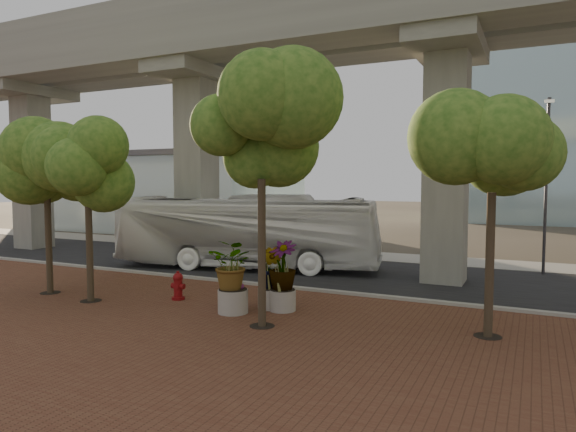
% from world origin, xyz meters
% --- Properties ---
extents(ground, '(160.00, 160.00, 0.00)m').
position_xyz_m(ground, '(0.00, 0.00, 0.00)').
color(ground, '#3B362B').
rests_on(ground, ground).
extents(brick_plaza, '(70.00, 13.00, 0.06)m').
position_xyz_m(brick_plaza, '(0.00, -8.00, 0.03)').
color(brick_plaza, brown).
rests_on(brick_plaza, ground).
extents(asphalt_road, '(90.00, 8.00, 0.04)m').
position_xyz_m(asphalt_road, '(0.00, 2.00, 0.02)').
color(asphalt_road, black).
rests_on(asphalt_road, ground).
extents(curb_strip, '(70.00, 0.25, 0.16)m').
position_xyz_m(curb_strip, '(0.00, -2.00, 0.08)').
color(curb_strip, '#9B9990').
rests_on(curb_strip, ground).
extents(far_sidewalk, '(90.00, 3.00, 0.06)m').
position_xyz_m(far_sidewalk, '(0.00, 7.50, 0.03)').
color(far_sidewalk, '#9B9990').
rests_on(far_sidewalk, ground).
extents(transit_viaduct, '(72.00, 5.60, 12.40)m').
position_xyz_m(transit_viaduct, '(0.00, 2.00, 7.29)').
color(transit_viaduct, gray).
rests_on(transit_viaduct, ground).
extents(station_pavilion, '(23.00, 13.00, 6.30)m').
position_xyz_m(station_pavilion, '(-20.00, 16.00, 3.22)').
color(station_pavilion, silver).
rests_on(station_pavilion, ground).
extents(transit_bus, '(12.51, 5.34, 3.40)m').
position_xyz_m(transit_bus, '(-2.73, 1.33, 1.70)').
color(transit_bus, white).
rests_on(transit_bus, ground).
extents(fire_hydrant, '(0.48, 0.44, 0.97)m').
position_xyz_m(fire_hydrant, '(-1.60, -5.23, 0.53)').
color(fire_hydrant, maroon).
rests_on(fire_hydrant, ground).
extents(planter_front, '(2.05, 2.05, 2.26)m').
position_xyz_m(planter_front, '(1.01, -5.92, 1.43)').
color(planter_front, '#A8A598').
rests_on(planter_front, ground).
extents(planter_right, '(2.03, 2.03, 2.17)m').
position_xyz_m(planter_right, '(2.25, -5.01, 1.38)').
color(planter_right, '#A3A094').
rests_on(planter_right, ground).
extents(planter_left, '(1.80, 1.80, 1.98)m').
position_xyz_m(planter_left, '(1.78, -4.92, 1.26)').
color(planter_left, '#9E978F').
rests_on(planter_left, ground).
extents(street_tree_far_west, '(3.82, 3.82, 6.59)m').
position_xyz_m(street_tree_far_west, '(-6.38, -6.42, 4.89)').
color(street_tree_far_west, '#4E402C').
rests_on(street_tree_far_west, ground).
extents(street_tree_near_west, '(3.35, 3.35, 5.90)m').
position_xyz_m(street_tree_near_west, '(-4.10, -6.69, 4.41)').
color(street_tree_near_west, '#4E402C').
rests_on(street_tree_near_west, ground).
extents(street_tree_near_east, '(3.98, 3.98, 7.07)m').
position_xyz_m(street_tree_near_east, '(2.50, -6.80, 5.29)').
color(street_tree_near_east, '#4E402C').
rests_on(street_tree_near_east, ground).
extents(street_tree_far_east, '(3.62, 3.62, 6.45)m').
position_xyz_m(street_tree_far_east, '(8.22, -5.08, 4.84)').
color(street_tree_far_east, '#4E402C').
rests_on(street_tree_far_east, ground).
extents(streetlamp_west, '(0.35, 1.04, 7.16)m').
position_xyz_m(streetlamp_west, '(-7.58, 6.14, 4.19)').
color(streetlamp_west, '#313136').
rests_on(streetlamp_west, ground).
extents(streetlamp_east, '(0.37, 1.08, 7.44)m').
position_xyz_m(streetlamp_east, '(9.63, 5.40, 4.35)').
color(streetlamp_east, '#323137').
rests_on(streetlamp_east, ground).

